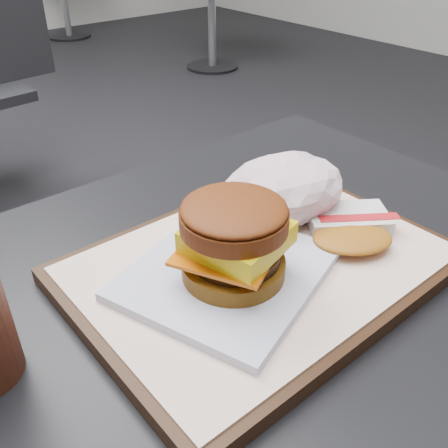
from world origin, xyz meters
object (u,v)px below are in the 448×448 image
at_px(customer_table, 239,396).
at_px(crumpled_wrapper, 286,187).
at_px(breakfast_sandwich, 232,248).
at_px(hash_brown, 350,227).
at_px(serving_tray, 259,266).

bearing_deg(customer_table, crumpled_wrapper, 23.84).
bearing_deg(breakfast_sandwich, hash_brown, -9.13).
bearing_deg(crumpled_wrapper, customer_table, -156.16).
distance_m(breakfast_sandwich, crumpled_wrapper, 0.14).
relative_size(customer_table, crumpled_wrapper, 5.35).
bearing_deg(breakfast_sandwich, customer_table, 21.99).
xyz_separation_m(customer_table, crumpled_wrapper, (0.11, 0.05, 0.24)).
bearing_deg(breakfast_sandwich, crumpled_wrapper, 23.52).
bearing_deg(hash_brown, crumpled_wrapper, 103.18).
bearing_deg(crumpled_wrapper, serving_tray, -150.04).
relative_size(serving_tray, breakfast_sandwich, 1.62).
xyz_separation_m(customer_table, hash_brown, (0.13, -0.03, 0.22)).
bearing_deg(hash_brown, serving_tray, 163.39).
bearing_deg(serving_tray, crumpled_wrapper, 29.96).
xyz_separation_m(breakfast_sandwich, crumpled_wrapper, (0.13, 0.06, -0.01)).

